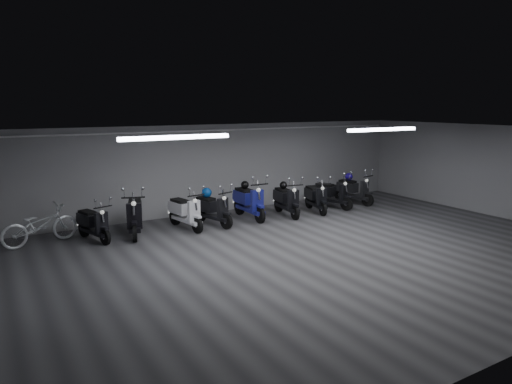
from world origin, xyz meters
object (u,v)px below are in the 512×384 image
scooter_0 (93,218)px  helmet_1 (349,177)px  scooter_8 (332,189)px  scooter_9 (354,186)px  helmet_0 (245,185)px  scooter_4 (249,196)px  scooter_7 (316,193)px  scooter_2 (185,206)px  scooter_5 (287,195)px  helmet_2 (283,185)px  scooter_3 (212,204)px  helmet_3 (207,193)px  bicycle (39,221)px

scooter_0 → helmet_1: 8.71m
scooter_8 → scooter_9: scooter_8 is taller
scooter_8 → helmet_0: scooter_8 is taller
scooter_4 → helmet_1: bearing=3.7°
scooter_7 → helmet_0: size_ratio=6.82×
scooter_2 → scooter_0: bearing=167.2°
scooter_0 → scooter_5: size_ratio=0.91×
scooter_2 → helmet_2: 3.35m
scooter_4 → helmet_1: size_ratio=7.23×
scooter_3 → scooter_8: (4.41, 0.04, 0.01)m
scooter_2 → scooter_7: 4.41m
scooter_2 → helmet_1: (6.26, 0.36, 0.28)m
scooter_7 → helmet_3: bearing=-171.5°
scooter_8 → scooter_9: 1.11m
scooter_0 → helmet_2: bearing=-17.0°
scooter_7 → scooter_9: scooter_9 is taller
scooter_2 → scooter_4: scooter_4 is taller
scooter_0 → scooter_7: scooter_7 is taller
scooter_0 → scooter_7: (6.84, -0.31, 0.03)m
scooter_7 → helmet_2: bearing=178.7°
scooter_2 → helmet_3: scooter_2 is taller
scooter_0 → helmet_2: 5.78m
scooter_4 → helmet_3: size_ratio=6.61×
scooter_8 → helmet_2: scooter_8 is taller
scooter_4 → bicycle: 5.76m
scooter_5 → helmet_0: (-1.19, 0.52, 0.35)m
scooter_2 → scooter_8: size_ratio=1.00×
scooter_0 → helmet_2: (5.77, -0.01, 0.33)m
scooter_7 → helmet_0: bearing=-179.9°
scooter_2 → bicycle: bearing=161.8°
helmet_3 → scooter_0: bearing=-178.9°
scooter_3 → scooter_2: bearing=160.0°
scooter_5 → helmet_3: scooter_5 is taller
helmet_2 → bicycle: bearing=176.6°
scooter_3 → scooter_9: size_ratio=0.99×
scooter_0 → scooter_9: bearing=-16.9°
scooter_7 → scooter_8: 0.83m
scooter_7 → helmet_1: size_ratio=6.36×
helmet_2 → helmet_3: 2.60m
scooter_4 → helmet_3: scooter_4 is taller
scooter_5 → scooter_2: bearing=-174.0°
scooter_0 → helmet_3: 3.19m
scooter_3 → helmet_0: (1.31, 0.43, 0.37)m
scooter_5 → helmet_0: scooter_5 is taller
scooter_3 → scooter_8: size_ratio=0.98×
scooter_8 → scooter_0: bearing=161.6°
scooter_9 → bicycle: size_ratio=0.94×
helmet_0 → helmet_3: (-1.37, -0.21, -0.07)m
scooter_0 → helmet_1: (8.70, 0.24, 0.33)m
helmet_1 → scooter_3: bearing=-175.8°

